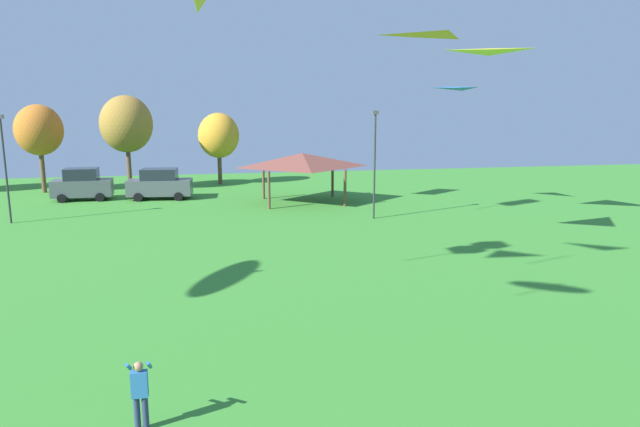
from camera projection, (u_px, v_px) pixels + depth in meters
person_standing_near_foreground at (140, 391)px, 12.63m from camera, size 0.52×0.48×1.68m
kite_flying_3 at (487, 78)px, 33.71m from camera, size 4.30×3.81×0.21m
kite_flying_5 at (447, 57)px, 24.21m from camera, size 3.64×2.91×0.12m
kite_flying_7 at (461, 103)px, 38.88m from camera, size 2.82×2.79×0.24m
parked_car_leftmost at (82, 185)px, 42.25m from camera, size 4.28×2.04×2.40m
parked_car_second_from_left at (160, 184)px, 42.76m from camera, size 4.82×2.36×2.31m
park_pavilion at (303, 160)px, 40.96m from camera, size 6.89×5.45×3.60m
light_post_0 at (375, 159)px, 35.14m from camera, size 0.36×0.20×6.70m
light_post_1 at (5, 163)px, 33.78m from camera, size 0.36×0.20×6.49m
treeline_tree_1 at (39, 130)px, 45.17m from camera, size 3.66×3.66×7.03m
treeline_tree_2 at (126, 124)px, 46.14m from camera, size 4.18×4.18×7.74m
treeline_tree_3 at (219, 136)px, 49.93m from camera, size 3.57×3.57×6.27m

